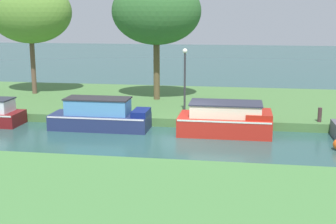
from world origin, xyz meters
The scene contains 9 objects.
ground_plane centered at (0.00, 0.00, 0.00)m, with size 120.00×120.00×0.00m, color #29504D.
riverbank_far centered at (0.00, 7.00, 0.20)m, with size 72.00×10.00×0.40m, color #4A773D.
navy_narrowboat centered at (-3.82, 1.20, 0.61)m, with size 4.54×1.62×1.46m.
red_dinghy centered at (1.93, 1.20, 0.64)m, with size 4.04×2.08×1.42m.
willow_tree_left centered at (-9.99, 7.62, 5.29)m, with size 5.08×3.62×6.75m.
willow_tree_centre centered at (-2.22, 6.85, 5.32)m, with size 4.99×3.70×6.79m.
lamp_post centered at (-0.18, 3.27, 2.38)m, with size 0.24×0.24×3.19m.
mooring_post_near centered at (0.93, 2.47, 0.66)m, with size 0.13×0.13×0.52m, color #47422A.
mooring_post_far centered at (6.10, 2.47, 0.73)m, with size 0.18×0.18×0.65m, color #442E2F.
Camera 1 is at (2.48, -18.81, 5.25)m, focal length 49.47 mm.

